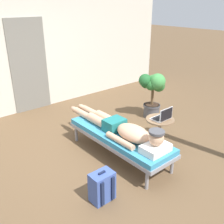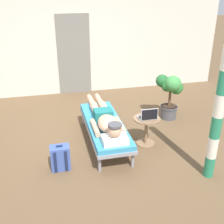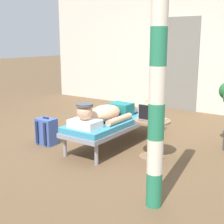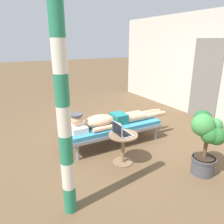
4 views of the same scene
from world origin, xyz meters
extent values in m
plane|color=brown|center=(0.00, 0.00, 0.00)|extent=(40.00, 40.00, 0.00)
cube|color=beige|center=(0.16, 2.73, 1.35)|extent=(7.60, 0.20, 2.70)
cube|color=slate|center=(-0.03, 2.62, 1.02)|extent=(0.84, 0.03, 2.04)
cylinder|color=gray|center=(-0.11, 0.69, 0.14)|extent=(0.05, 0.05, 0.28)
cylinder|color=gray|center=(0.43, 0.69, 0.14)|extent=(0.05, 0.05, 0.28)
cylinder|color=gray|center=(-0.11, -1.03, 0.14)|extent=(0.05, 0.05, 0.28)
cylinder|color=gray|center=(0.43, -1.03, 0.14)|extent=(0.05, 0.05, 0.28)
cube|color=gray|center=(0.16, -0.17, 0.31)|extent=(0.64, 1.92, 0.06)
cube|color=teal|center=(0.16, -0.17, 0.38)|extent=(0.61, 1.88, 0.08)
cube|color=white|center=(0.16, -0.92, 0.47)|extent=(0.40, 0.28, 0.11)
sphere|color=#D8A884|center=(0.16, -0.92, 0.64)|extent=(0.21, 0.21, 0.21)
cylinder|color=#4C4C51|center=(0.16, -0.92, 0.73)|extent=(0.22, 0.22, 0.03)
ellipsoid|color=#D8A884|center=(0.16, -0.48, 0.54)|extent=(0.35, 0.60, 0.23)
cylinder|color=#D8A884|center=(-0.06, -0.43, 0.46)|extent=(0.09, 0.55, 0.09)
cylinder|color=#D8A884|center=(0.38, -0.43, 0.46)|extent=(0.09, 0.55, 0.09)
cube|color=#1E7272|center=(0.16, -0.05, 0.52)|extent=(0.33, 0.26, 0.19)
cylinder|color=#D8A884|center=(0.08, 0.29, 0.49)|extent=(0.15, 0.42, 0.15)
cylinder|color=#D8A884|center=(0.08, 0.72, 0.47)|extent=(0.11, 0.44, 0.11)
ellipsoid|color=#D8A884|center=(0.08, 1.01, 0.47)|extent=(0.09, 0.20, 0.10)
cylinder|color=#D8A884|center=(0.25, 0.29, 0.49)|extent=(0.15, 0.42, 0.15)
cylinder|color=#D8A884|center=(0.25, 0.72, 0.47)|extent=(0.11, 0.44, 0.11)
ellipsoid|color=#D8A884|center=(0.25, 1.01, 0.47)|extent=(0.09, 0.20, 0.10)
cylinder|color=#8C6B4C|center=(0.88, -0.39, 0.01)|extent=(0.34, 0.34, 0.02)
cylinder|color=#8C6B4C|center=(0.88, -0.39, 0.26)|extent=(0.06, 0.06, 0.48)
cylinder|color=#8C6B4C|center=(0.88, -0.39, 0.51)|extent=(0.48, 0.48, 0.02)
cube|color=silver|center=(0.88, -0.39, 0.53)|extent=(0.31, 0.22, 0.02)
cube|color=black|center=(0.88, -0.38, 0.54)|extent=(0.27, 0.15, 0.00)
cube|color=silver|center=(0.88, -0.51, 0.64)|extent=(0.31, 0.01, 0.21)
cube|color=black|center=(0.88, -0.52, 0.64)|extent=(0.29, 0.00, 0.19)
cube|color=#3F59A5|center=(-0.69, -0.80, 0.20)|extent=(0.30, 0.20, 0.40)
cube|color=#3F59A5|center=(-0.69, -0.68, 0.13)|extent=(0.23, 0.04, 0.18)
cube|color=#192342|center=(-0.77, -0.92, 0.20)|extent=(0.04, 0.02, 0.34)
cube|color=#192342|center=(-0.61, -0.92, 0.20)|extent=(0.04, 0.02, 0.34)
cube|color=#192342|center=(-0.69, -0.80, 0.41)|extent=(0.10, 0.02, 0.02)
cylinder|color=#267F59|center=(1.50, -1.52, 0.17)|extent=(0.15, 0.15, 0.33)
cylinder|color=silver|center=(1.50, -1.52, 0.50)|extent=(0.15, 0.15, 0.33)
cylinder|color=#267F59|center=(1.50, -1.52, 0.83)|extent=(0.15, 0.15, 0.33)
cylinder|color=silver|center=(1.50, -1.52, 1.17)|extent=(0.15, 0.15, 0.33)
cylinder|color=#267F59|center=(1.50, -1.52, 1.50)|extent=(0.15, 0.15, 0.33)
cylinder|color=silver|center=(1.50, -1.52, 1.84)|extent=(0.15, 0.15, 0.33)
camera|label=1|loc=(-2.29, -2.88, 2.35)|focal=41.51mm
camera|label=2|loc=(-0.79, -4.65, 2.70)|focal=45.49mm
camera|label=3|loc=(2.75, -4.04, 1.56)|focal=50.88mm
camera|label=4|loc=(3.61, -2.10, 1.97)|focal=34.50mm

